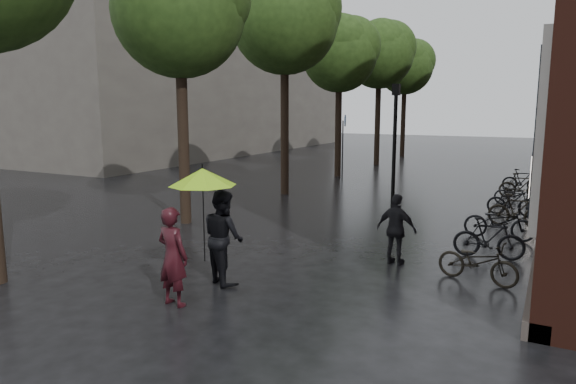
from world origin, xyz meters
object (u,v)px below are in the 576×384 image
Objects in this scene: person_black at (223,237)px; pedestrian_walking at (396,229)px; lamp_post at (395,138)px; ad_lightbox at (541,183)px; person_burgundy at (173,256)px; parked_bicycles at (510,207)px.

pedestrian_walking is (2.69, 2.78, -0.15)m from person_black.
pedestrian_walking is 0.38× the size of lamp_post.
person_black is 0.45× the size of lamp_post.
person_black is 0.96× the size of ad_lightbox.
ad_lightbox is (5.43, 12.02, 0.09)m from person_burgundy.
lamp_post is at bearing -161.48° from parked_bicycles.
person_burgundy is 13.19m from ad_lightbox.
lamp_post reaches higher than pedestrian_walking.
person_black is 9.68m from parked_bicycles.
parked_bicycles is at bearing -99.73° from pedestrian_walking.
person_burgundy is 1.39m from person_black.
parked_bicycles is (1.88, 5.73, -0.33)m from pedestrian_walking.
person_black is at bearing 54.41° from pedestrian_walking.
parked_bicycles is at bearing -130.60° from ad_lightbox.
pedestrian_walking is at bearing -129.74° from ad_lightbox.
ad_lightbox is at bearing -87.12° from person_black.
lamp_post is (-4.06, -3.23, 1.54)m from ad_lightbox.
lamp_post reaches higher than person_black.
person_burgundy is 1.12× the size of pedestrian_walking.
person_burgundy is 5.02m from pedestrian_walking.
pedestrian_walking is 5.14m from lamp_post.
lamp_post reaches higher than ad_lightbox.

